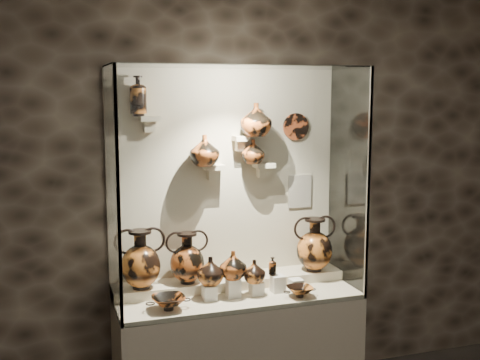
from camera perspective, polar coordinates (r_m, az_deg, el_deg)
name	(u,v)px	position (r m, az deg, el deg)	size (l,w,h in m)	color
wall_back	(224,179)	(4.40, -1.52, 0.11)	(5.00, 0.02, 3.20)	black
plinth	(238,352)	(4.44, -0.21, -15.99)	(1.70, 0.60, 0.80)	beige
front_tier	(238,296)	(4.29, -0.22, -10.93)	(1.68, 0.58, 0.03)	beige
rear_tier	(230,284)	(4.43, -0.93, -9.79)	(1.70, 0.25, 0.10)	beige
back_panel	(224,179)	(4.39, -1.51, 0.10)	(1.70, 0.03, 1.60)	beige
glass_front	(252,192)	(3.82, 1.17, -1.15)	(1.70, 0.01, 1.60)	white
glass_left	(112,192)	(3.92, -12.07, -1.09)	(0.01, 0.60, 1.60)	white
glass_right	(348,180)	(4.43, 10.23, 0.04)	(0.01, 0.60, 1.60)	white
glass_top	(238,67)	(4.05, -0.23, 10.70)	(1.70, 0.60, 0.01)	white
frame_post_left	(118,199)	(3.63, -11.46, -1.81)	(0.02, 0.02, 1.60)	gray
frame_post_right	(368,185)	(4.18, 12.06, -0.51)	(0.02, 0.02, 1.60)	gray
pedestal_a	(209,292)	(4.16, -2.93, -10.60)	(0.09, 0.09, 0.10)	silver
pedestal_b	(233,288)	(4.20, -0.66, -10.18)	(0.09, 0.09, 0.13)	silver
pedestal_c	(256,288)	(4.26, 1.56, -10.20)	(0.09, 0.09, 0.09)	silver
pedestal_d	(278,284)	(4.31, 3.59, -9.78)	(0.09, 0.09, 0.12)	silver
pedestal_e	(296,284)	(4.37, 5.31, -9.83)	(0.09, 0.09, 0.08)	silver
bracket_ul	(150,119)	(4.15, -8.55, 5.78)	(0.14, 0.12, 0.04)	beige
bracket_ca	(214,167)	(4.28, -2.50, 1.23)	(0.14, 0.12, 0.04)	beige
bracket_cb	(240,138)	(4.32, 0.04, 3.97)	(0.10, 0.12, 0.04)	beige
bracket_cc	(264,165)	(4.40, 2.27, 1.43)	(0.14, 0.12, 0.04)	beige
amphora_left	(140,259)	(4.17, -9.42, -7.42)	(0.33, 0.33, 0.41)	#B86223
amphora_mid	(187,258)	(4.25, -5.03, -7.34)	(0.29, 0.29, 0.36)	#A14B1C
amphora_right	(314,244)	(4.55, 7.07, -6.07)	(0.32, 0.32, 0.40)	#B86223
jug_a	(210,271)	(4.13, -2.82, -8.60)	(0.18, 0.18, 0.19)	#B86223
jug_b	(233,265)	(4.15, -0.67, -8.06)	(0.19, 0.19, 0.20)	#A14B1C
jug_c	(254,271)	(4.20, 1.35, -8.65)	(0.16, 0.16, 0.16)	#B86223
lekythos_small	(272,265)	(4.27, 3.09, -8.06)	(0.07, 0.07, 0.15)	#A14B1C
kylix_left	(168,301)	(4.00, -6.81, -11.37)	(0.28, 0.24, 0.11)	#A14B1C
kylix_right	(300,290)	(4.23, 5.68, -10.38)	(0.23, 0.19, 0.09)	#B86223
lekythos_tall	(138,93)	(4.12, -9.64, 8.11)	(0.12, 0.12, 0.31)	#B86223
ovoid_vase_a	(205,150)	(4.19, -3.39, 2.82)	(0.21, 0.21, 0.22)	#A14B1C
ovoid_vase_b	(256,120)	(4.28, 1.52, 5.75)	(0.23, 0.23, 0.24)	#A14B1C
ovoid_vase_c	(253,152)	(4.32, 1.24, 2.71)	(0.17, 0.17, 0.17)	#A14B1C
wall_plate	(296,127)	(4.52, 5.31, 5.06)	(0.20, 0.20, 0.02)	#B94C24
info_placard	(300,191)	(4.60, 5.68, -1.07)	(0.19, 0.01, 0.25)	beige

